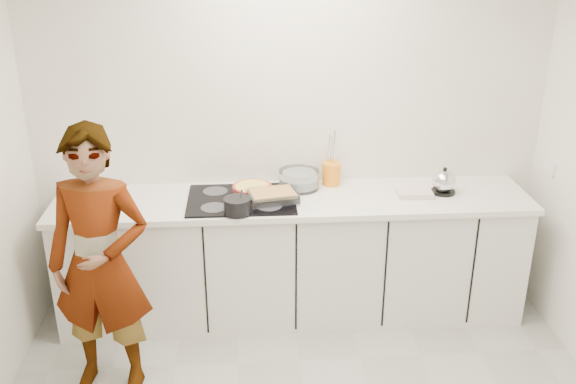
{
  "coord_description": "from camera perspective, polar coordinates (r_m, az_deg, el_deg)",
  "views": [
    {
      "loc": [
        -0.3,
        -2.71,
        2.62
      ],
      "look_at": [
        -0.05,
        1.05,
        1.05
      ],
      "focal_mm": 40.0,
      "sensor_mm": 36.0,
      "label": 1
    }
  ],
  "objects": [
    {
      "name": "mixing_bowl",
      "position": [
        4.5,
        0.99,
        1.09
      ],
      "size": [
        0.36,
        0.36,
        0.13
      ],
      "color": "silver",
      "rests_on": "countertop"
    },
    {
      "name": "tart_dish",
      "position": [
        4.42,
        -3.21,
        0.34
      ],
      "size": [
        0.31,
        0.31,
        0.04
      ],
      "color": "#A5342A",
      "rests_on": "hob"
    },
    {
      "name": "wall_back",
      "position": [
        4.52,
        0.16,
        5.63
      ],
      "size": [
        3.6,
        0.0,
        2.6
      ],
      "primitive_type": "cube",
      "color": "white",
      "rests_on": "ground"
    },
    {
      "name": "tea_towel",
      "position": [
        4.47,
        11.17,
        -0.07
      ],
      "size": [
        0.24,
        0.18,
        0.04
      ],
      "primitive_type": "cube",
      "rotation": [
        0.0,
        0.0,
        -0.04
      ],
      "color": "white",
      "rests_on": "countertop"
    },
    {
      "name": "cook",
      "position": [
        3.86,
        -16.34,
        -6.15
      ],
      "size": [
        0.65,
        0.48,
        1.65
      ],
      "primitive_type": "imported",
      "rotation": [
        0.0,
        0.0,
        -0.14
      ],
      "color": "silver",
      "rests_on": "floor"
    },
    {
      "name": "base_cabinets",
      "position": [
        4.56,
        0.43,
        -6.02
      ],
      "size": [
        3.2,
        0.58,
        0.87
      ],
      "primitive_type": "cube",
      "color": "silver",
      "rests_on": "floor"
    },
    {
      "name": "countertop",
      "position": [
        4.36,
        0.45,
        -0.76
      ],
      "size": [
        3.24,
        0.64,
        0.04
      ],
      "primitive_type": "cube",
      "color": "white",
      "rests_on": "base_cabinets"
    },
    {
      "name": "baking_dish",
      "position": [
        4.27,
        -1.39,
        -0.3
      ],
      "size": [
        0.36,
        0.29,
        0.06
      ],
      "color": "silver",
      "rests_on": "hob"
    },
    {
      "name": "saucepan",
      "position": [
        4.09,
        -4.52,
        -1.2
      ],
      "size": [
        0.21,
        0.21,
        0.17
      ],
      "color": "black",
      "rests_on": "hob"
    },
    {
      "name": "hob",
      "position": [
        4.32,
        -4.16,
        -0.66
      ],
      "size": [
        0.72,
        0.54,
        0.01
      ],
      "primitive_type": "cube",
      "color": "black",
      "rests_on": "countertop"
    },
    {
      "name": "kettle",
      "position": [
        4.53,
        13.68,
        0.86
      ],
      "size": [
        0.21,
        0.21,
        0.19
      ],
      "color": "black",
      "rests_on": "countertop"
    },
    {
      "name": "utensil_crock",
      "position": [
        4.56,
        3.88,
        1.63
      ],
      "size": [
        0.17,
        0.17,
        0.16
      ],
      "primitive_type": "cylinder",
      "rotation": [
        0.0,
        0.0,
        -0.35
      ],
      "color": "orange",
      "rests_on": "countertop"
    }
  ]
}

